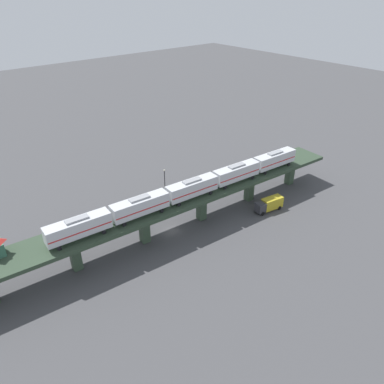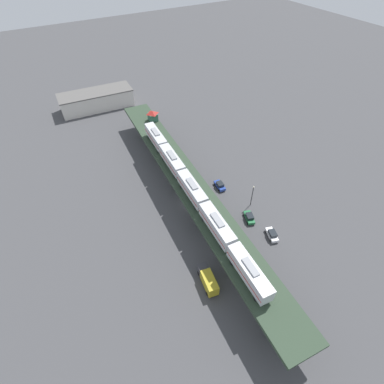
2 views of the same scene
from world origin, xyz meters
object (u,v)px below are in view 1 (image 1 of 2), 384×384
(street_car_green, at_px, (186,190))
(street_lamp, at_px, (165,179))
(subway_train, at_px, (192,188))
(street_car_blue, at_px, (140,209))
(street_car_white, at_px, (203,180))
(delivery_truck, at_px, (269,204))

(street_car_green, relative_size, street_lamp, 0.68)
(subway_train, xyz_separation_m, street_car_blue, (12.65, 5.74, -9.10))
(street_lamp, bearing_deg, street_car_green, -131.80)
(street_car_green, xyz_separation_m, street_car_white, (1.34, -7.31, 0.00))
(street_car_green, height_order, street_car_white, same)
(street_car_white, relative_size, street_lamp, 0.68)
(street_lamp, bearing_deg, delivery_truck, -148.06)
(subway_train, height_order, street_car_white, subway_train)
(subway_train, relative_size, delivery_truck, 8.35)
(street_car_blue, height_order, street_lamp, street_lamp)
(street_car_blue, relative_size, street_car_green, 0.97)
(street_lamp, bearing_deg, subway_train, 164.83)
(subway_train, bearing_deg, street_car_green, -34.20)
(subway_train, xyz_separation_m, street_car_white, (13.75, -15.74, -9.10))
(street_car_green, relative_size, delivery_truck, 0.63)
(street_car_blue, relative_size, street_lamp, 0.66)
(street_car_green, xyz_separation_m, street_lamp, (3.65, 4.08, 3.17))
(subway_train, xyz_separation_m, delivery_truck, (-6.84, -18.63, -8.28))
(subway_train, height_order, delivery_truck, subway_train)
(street_car_green, distance_m, street_car_white, 7.43)
(subway_train, bearing_deg, delivery_truck, -110.15)
(street_car_blue, height_order, street_car_green, same)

